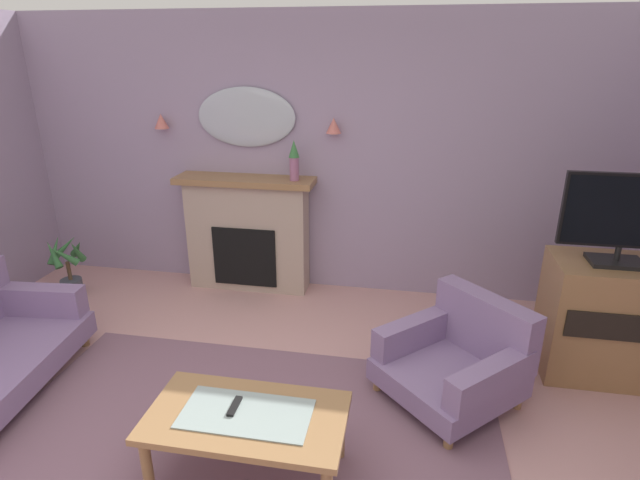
# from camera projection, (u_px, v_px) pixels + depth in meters

# --- Properties ---
(wall_back) EXTENTS (6.86, 0.10, 2.66)m
(wall_back) POSITION_uv_depth(u_px,v_px,m) (315.00, 158.00, 4.89)
(wall_back) COLOR #9E8CA8
(wall_back) RESTS_ON ground
(patterned_rug) EXTENTS (3.20, 2.40, 0.01)m
(patterned_rug) POSITION_uv_depth(u_px,v_px,m) (235.00, 463.00, 3.01)
(patterned_rug) COLOR #7F5B6B
(patterned_rug) RESTS_ON ground
(fireplace) EXTENTS (1.36, 0.36, 1.16)m
(fireplace) POSITION_uv_depth(u_px,v_px,m) (248.00, 235.00, 5.06)
(fireplace) COLOR tan
(fireplace) RESTS_ON ground
(mantel_vase_centre) EXTENTS (0.10, 0.10, 0.38)m
(mantel_vase_centre) POSITION_uv_depth(u_px,v_px,m) (294.00, 159.00, 4.67)
(mantel_vase_centre) COLOR #9E6084
(mantel_vase_centre) RESTS_ON fireplace
(wall_mirror) EXTENTS (0.96, 0.06, 0.56)m
(wall_mirror) POSITION_uv_depth(u_px,v_px,m) (246.00, 117.00, 4.79)
(wall_mirror) COLOR #B2BCC6
(wall_sconce_left) EXTENTS (0.14, 0.14, 0.14)m
(wall_sconce_left) POSITION_uv_depth(u_px,v_px,m) (161.00, 121.00, 4.90)
(wall_sconce_left) COLOR #D17066
(wall_sconce_right) EXTENTS (0.14, 0.14, 0.14)m
(wall_sconce_right) POSITION_uv_depth(u_px,v_px,m) (334.00, 126.00, 4.62)
(wall_sconce_right) COLOR #D17066
(coffee_table) EXTENTS (1.10, 0.60, 0.45)m
(coffee_table) POSITION_uv_depth(u_px,v_px,m) (247.00, 422.00, 2.79)
(coffee_table) COLOR olive
(coffee_table) RESTS_ON ground
(tv_remote) EXTENTS (0.04, 0.16, 0.02)m
(tv_remote) POSITION_uv_depth(u_px,v_px,m) (235.00, 407.00, 2.81)
(tv_remote) COLOR black
(tv_remote) RESTS_ON coffee_table
(armchair_by_coffee_table) EXTENTS (1.15, 1.15, 0.71)m
(armchair_by_coffee_table) POSITION_uv_depth(u_px,v_px,m) (459.00, 358.00, 3.51)
(armchair_by_coffee_table) COLOR gray
(armchair_by_coffee_table) RESTS_ON ground
(tv_cabinet) EXTENTS (0.80, 0.57, 0.90)m
(tv_cabinet) POSITION_uv_depth(u_px,v_px,m) (602.00, 318.00, 3.73)
(tv_cabinet) COLOR olive
(tv_cabinet) RESTS_ON ground
(tv_flatscreen) EXTENTS (0.84, 0.24, 0.65)m
(tv_flatscreen) POSITION_uv_depth(u_px,v_px,m) (626.00, 217.00, 3.43)
(tv_flatscreen) COLOR black
(tv_flatscreen) RESTS_ON tv_cabinet
(potted_plant_small_fern) EXTENTS (0.39, 0.40, 0.62)m
(potted_plant_small_fern) POSITION_uv_depth(u_px,v_px,m) (68.00, 267.00, 4.95)
(potted_plant_small_fern) COLOR #474C56
(potted_plant_small_fern) RESTS_ON ground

